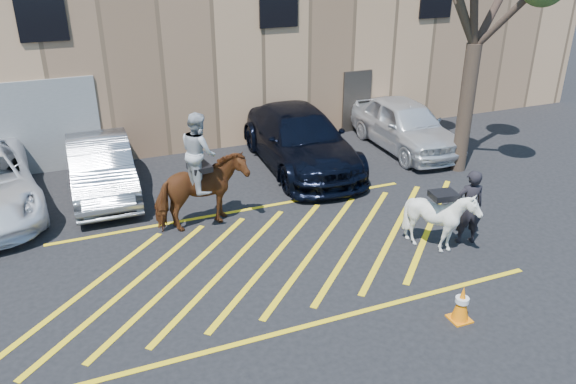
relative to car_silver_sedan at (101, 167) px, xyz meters
name	(u,v)px	position (x,y,z in m)	size (l,w,h in m)	color
ground	(268,251)	(3.13, -4.75, -0.77)	(90.00, 90.00, 0.00)	black
car_silver_sedan	(101,167)	(0.00, 0.00, 0.00)	(1.63, 4.66, 1.54)	gray
car_blue_suv	(300,139)	(5.86, -0.18, 0.10)	(2.43, 5.98, 1.74)	black
car_white_suv	(405,125)	(9.71, -0.10, 0.06)	(1.96, 4.88, 1.66)	silver
handler	(469,207)	(7.54, -6.07, 0.14)	(0.66, 0.43, 1.81)	black
warehouse	(157,19)	(3.11, 7.24, 2.88)	(32.42, 10.20, 7.30)	tan
hatching_zone	(273,257)	(3.13, -5.05, -0.76)	(12.60, 5.12, 0.01)	yellow
mounted_bay	(201,183)	(2.06, -3.04, 0.41)	(2.32, 1.30, 2.91)	#573014
saddled_white	(441,219)	(6.75, -6.12, 0.00)	(1.41, 1.54, 1.52)	white
traffic_cone	(462,303)	(5.57, -8.45, -0.40)	(0.38, 0.38, 0.73)	orange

